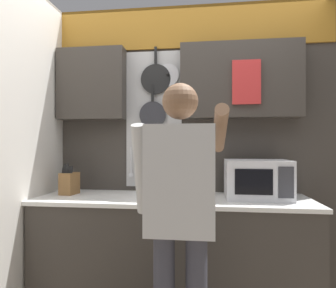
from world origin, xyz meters
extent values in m
cube|color=#38332D|center=(0.00, 0.00, 0.43)|extent=(2.08, 0.61, 0.86)
cube|color=white|center=(0.00, 0.00, 0.88)|extent=(2.11, 0.64, 0.03)
cube|color=#38332D|center=(0.00, 0.33, 1.26)|extent=(2.68, 0.04, 2.52)
cube|color=#99661E|center=(0.00, 0.30, 2.34)|extent=(2.64, 0.02, 0.37)
cube|color=#38332D|center=(-0.74, 0.23, 1.84)|extent=(0.60, 0.16, 0.63)
cube|color=#38332D|center=(0.55, 0.23, 1.84)|extent=(0.99, 0.16, 0.63)
cube|color=#B2B2B2|center=(-0.20, 0.30, 1.53)|extent=(0.50, 0.01, 1.20)
cylinder|color=black|center=(-0.18, 0.27, 1.88)|extent=(0.26, 0.02, 0.26)
cube|color=black|center=(-0.18, 0.27, 2.09)|extent=(0.02, 0.02, 0.15)
cylinder|color=#2D2D33|center=(-0.20, 0.27, 1.57)|extent=(0.24, 0.02, 0.24)
cube|color=black|center=(-0.20, 0.27, 1.76)|extent=(0.02, 0.02, 0.15)
cylinder|color=silver|center=(-0.07, 0.27, 1.91)|extent=(0.20, 0.01, 0.20)
sphere|color=black|center=(-0.07, 0.25, 1.91)|extent=(0.03, 0.03, 0.03)
cylinder|color=silver|center=(-0.40, 0.27, 1.16)|extent=(0.01, 0.01, 0.23)
ellipsoid|color=silver|center=(-0.40, 0.27, 1.03)|extent=(0.04, 0.01, 0.04)
cylinder|color=silver|center=(-0.32, 0.27, 1.16)|extent=(0.01, 0.01, 0.24)
ellipsoid|color=silver|center=(-0.32, 0.27, 1.03)|extent=(0.05, 0.01, 0.05)
cylinder|color=silver|center=(-0.24, 0.27, 1.20)|extent=(0.01, 0.01, 0.17)
ellipsoid|color=silver|center=(-0.24, 0.27, 1.09)|extent=(0.06, 0.01, 0.05)
cylinder|color=silver|center=(-0.16, 0.27, 1.16)|extent=(0.01, 0.01, 0.24)
ellipsoid|color=silver|center=(-0.16, 0.27, 1.03)|extent=(0.05, 0.01, 0.04)
cylinder|color=black|center=(-0.08, 0.27, 1.17)|extent=(0.01, 0.01, 0.22)
ellipsoid|color=black|center=(-0.08, 0.27, 1.05)|extent=(0.05, 0.01, 0.05)
cylinder|color=red|center=(0.00, 0.27, 1.16)|extent=(0.01, 0.01, 0.24)
ellipsoid|color=red|center=(0.00, 0.27, 1.03)|extent=(0.06, 0.01, 0.05)
cube|color=white|center=(0.58, 0.14, 1.81)|extent=(0.21, 0.02, 0.35)
cube|color=red|center=(0.58, 0.12, 1.80)|extent=(0.22, 0.02, 0.35)
cube|color=silver|center=(-1.08, -0.39, 1.26)|extent=(0.04, 1.60, 2.52)
cube|color=silver|center=(0.65, 0.04, 1.04)|extent=(0.48, 0.36, 0.29)
cube|color=black|center=(0.60, -0.15, 1.04)|extent=(0.26, 0.01, 0.18)
cube|color=#333338|center=(0.82, -0.15, 1.04)|extent=(0.11, 0.01, 0.22)
cube|color=brown|center=(-0.86, 0.04, 0.98)|extent=(0.13, 0.16, 0.18)
cylinder|color=black|center=(-0.90, 0.00, 1.09)|extent=(0.02, 0.03, 0.05)
cylinder|color=black|center=(-0.89, 0.00, 1.11)|extent=(0.02, 0.03, 0.08)
cylinder|color=black|center=(-0.88, 0.00, 1.10)|extent=(0.02, 0.03, 0.06)
cylinder|color=black|center=(-0.86, 0.00, 1.11)|extent=(0.02, 0.03, 0.08)
cylinder|color=black|center=(-0.85, 0.00, 1.10)|extent=(0.02, 0.02, 0.06)
cylinder|color=black|center=(-0.84, 0.00, 1.10)|extent=(0.02, 0.02, 0.06)
cylinder|color=black|center=(-0.82, 0.00, 1.10)|extent=(0.02, 0.03, 0.06)
cylinder|color=white|center=(-0.01, 0.04, 0.95)|extent=(0.12, 0.12, 0.12)
cylinder|color=tan|center=(-0.01, 0.05, 1.05)|extent=(0.02, 0.02, 0.22)
cylinder|color=silver|center=(0.01, 0.03, 1.07)|extent=(0.04, 0.04, 0.26)
cylinder|color=silver|center=(0.02, 0.05, 1.08)|extent=(0.03, 0.02, 0.27)
cylinder|color=red|center=(-0.01, 0.04, 1.08)|extent=(0.03, 0.03, 0.28)
cylinder|color=silver|center=(-0.03, 0.02, 1.09)|extent=(0.04, 0.04, 0.30)
cube|color=#BCBCBC|center=(0.12, -0.67, 1.11)|extent=(0.38, 0.22, 0.60)
sphere|color=brown|center=(0.12, -0.67, 1.54)|extent=(0.20, 0.20, 0.20)
cylinder|color=#BCBCBC|center=(-0.11, -0.62, 1.16)|extent=(0.08, 0.24, 0.54)
cylinder|color=brown|center=(0.35, -0.42, 1.39)|extent=(0.08, 0.53, 0.28)
camera|label=1|loc=(0.26, -2.32, 1.30)|focal=32.00mm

